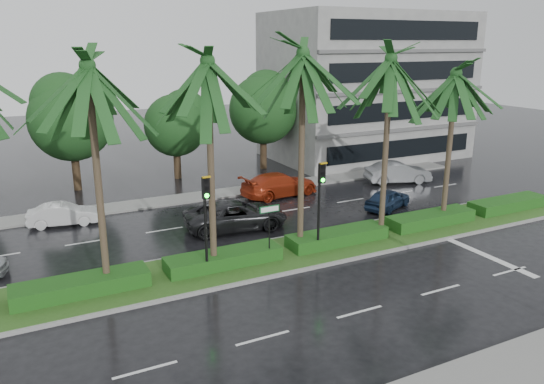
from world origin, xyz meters
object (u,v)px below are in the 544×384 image
car_white (63,214)px  car_grey (398,173)px  signal_median_left (206,211)px  street_sign (269,219)px  car_blue (388,199)px  car_darkgrey (236,215)px  car_red (279,184)px

car_white → car_grey: size_ratio=0.81×
signal_median_left → street_sign: bearing=3.5°
street_sign → car_blue: (10.00, 4.14, -1.51)m
signal_median_left → car_grey: (17.50, 8.82, -2.25)m
street_sign → car_darkgrey: street_sign is taller
car_white → car_darkgrey: size_ratio=0.67×
car_blue → car_red: bearing=16.4°
signal_median_left → car_darkgrey: 6.63m
car_darkgrey → car_grey: 14.47m
car_darkgrey → car_red: (5.00, 4.54, -0.00)m
signal_median_left → street_sign: signal_median_left is taller
car_white → car_blue: size_ratio=1.03×
street_sign → car_red: (5.50, 9.53, -1.36)m
street_sign → signal_median_left: bearing=-176.5°
street_sign → car_darkgrey: size_ratio=0.47×
street_sign → car_grey: (14.50, 8.64, -1.37)m
street_sign → car_white: street_sign is taller
car_red → car_darkgrey: bearing=125.6°
car_red → car_grey: car_red is taller
signal_median_left → car_darkgrey: bearing=55.9°
street_sign → car_white: (-7.67, 9.82, -1.52)m
signal_median_left → car_grey: bearing=26.7°
car_white → car_blue: car_blue is taller
signal_median_left → car_white: signal_median_left is taller
signal_median_left → car_white: bearing=115.0°
car_darkgrey → car_grey: car_darkgrey is taller
car_darkgrey → car_grey: bearing=-68.6°
signal_median_left → car_red: bearing=48.8°
car_white → car_darkgrey: (8.17, -4.83, 0.15)m
car_blue → car_darkgrey: bearing=61.5°
car_darkgrey → car_grey: size_ratio=1.20×
signal_median_left → car_grey: 19.72m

